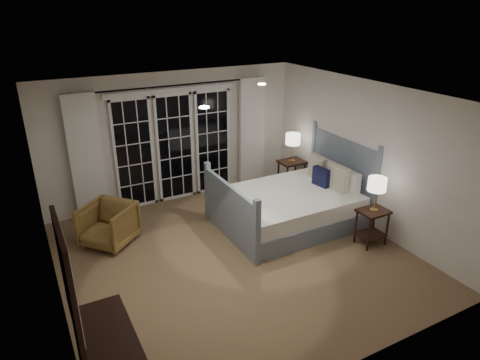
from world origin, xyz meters
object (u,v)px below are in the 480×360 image
bed (292,205)px  nightstand_right (291,171)px  lamp_left (377,185)px  armchair (108,225)px  nightstand_left (372,222)px  lamp_right (293,139)px

bed → nightstand_right: 1.40m
bed → lamp_left: size_ratio=4.30×
nightstand_right → armchair: (-3.80, -0.36, -0.09)m
armchair → nightstand_right: bearing=53.9°
nightstand_left → nightstand_right: bearing=88.3°
lamp_right → armchair: (-3.80, -0.36, -0.77)m
nightstand_right → armchair: size_ratio=0.87×
bed → nightstand_right: bed is taller
lamp_left → lamp_right: bearing=88.3°
lamp_left → bed: bearing=120.6°
bed → nightstand_left: bearing=-59.4°
nightstand_left → nightstand_right: nightstand_right is taller
nightstand_left → armchair: size_ratio=0.80×
nightstand_right → nightstand_left: bearing=-91.7°
lamp_right → lamp_left: bearing=-91.7°
lamp_left → armchair: bearing=151.7°
nightstand_right → lamp_left: (-0.07, -2.37, 0.61)m
nightstand_right → lamp_right: lamp_right is taller
bed → nightstand_right: bearing=55.9°
bed → lamp_right: size_ratio=4.16×
nightstand_left → armchair: (-3.73, 2.01, -0.05)m
nightstand_right → lamp_right: (-0.00, -0.00, 0.68)m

